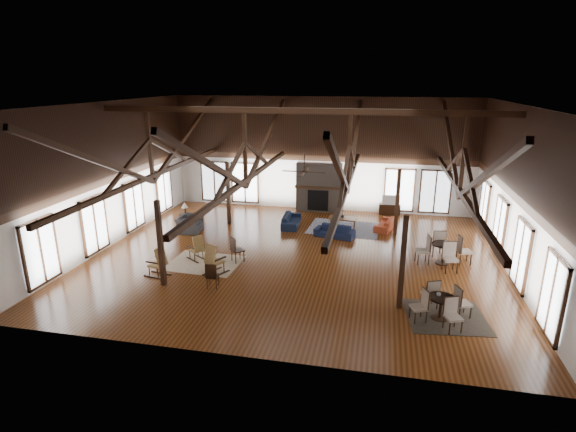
% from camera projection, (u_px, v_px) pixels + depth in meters
% --- Properties ---
extents(floor, '(16.00, 16.00, 0.00)m').
position_uv_depth(floor, '(295.00, 256.00, 18.18)').
color(floor, brown).
rests_on(floor, ground).
extents(ceiling, '(16.00, 14.00, 0.02)m').
position_uv_depth(ceiling, '(296.00, 104.00, 16.40)').
color(ceiling, black).
rests_on(ceiling, wall_back).
extents(wall_back, '(16.00, 0.02, 6.00)m').
position_uv_depth(wall_back, '(320.00, 155.00, 23.84)').
color(wall_back, white).
rests_on(wall_back, floor).
extents(wall_front, '(16.00, 0.02, 6.00)m').
position_uv_depth(wall_front, '(241.00, 249.00, 10.74)').
color(wall_front, white).
rests_on(wall_front, floor).
extents(wall_left, '(0.02, 14.00, 6.00)m').
position_uv_depth(wall_left, '(109.00, 175.00, 18.85)').
color(wall_left, white).
rests_on(wall_left, floor).
extents(wall_right, '(0.02, 14.00, 6.00)m').
position_uv_depth(wall_right, '(519.00, 195.00, 15.73)').
color(wall_right, white).
rests_on(wall_right, floor).
extents(roof_truss, '(15.60, 14.07, 3.14)m').
position_uv_depth(roof_truss, '(296.00, 157.00, 16.99)').
color(roof_truss, '#321C0E').
rests_on(roof_truss, wall_back).
extents(post_grid, '(8.16, 7.16, 3.05)m').
position_uv_depth(post_grid, '(295.00, 220.00, 17.73)').
color(post_grid, '#321C0E').
rests_on(post_grid, floor).
extents(fireplace, '(2.50, 0.69, 2.60)m').
position_uv_depth(fireplace, '(319.00, 187.00, 24.03)').
color(fireplace, '#65594D').
rests_on(fireplace, floor).
extents(ceiling_fan, '(1.60, 1.60, 0.75)m').
position_uv_depth(ceiling_fan, '(304.00, 171.00, 16.04)').
color(ceiling_fan, black).
rests_on(ceiling_fan, roof_truss).
extents(sofa_navy_front, '(1.90, 1.07, 0.52)m').
position_uv_depth(sofa_navy_front, '(335.00, 231.00, 20.29)').
color(sofa_navy_front, '#131A34').
rests_on(sofa_navy_front, floor).
extents(sofa_navy_left, '(1.96, 0.85, 0.56)m').
position_uv_depth(sofa_navy_left, '(291.00, 220.00, 21.82)').
color(sofa_navy_left, black).
rests_on(sofa_navy_left, floor).
extents(sofa_orange, '(1.85, 1.09, 0.51)m').
position_uv_depth(sofa_orange, '(385.00, 224.00, 21.37)').
color(sofa_orange, '#A03A1F').
rests_on(sofa_orange, floor).
extents(coffee_table, '(1.39, 0.80, 0.51)m').
position_uv_depth(coffee_table, '(343.00, 219.00, 21.48)').
color(coffee_table, brown).
rests_on(coffee_table, floor).
extents(vase, '(0.20, 0.20, 0.19)m').
position_uv_depth(vase, '(343.00, 216.00, 21.46)').
color(vase, '#B2B2B2').
rests_on(vase, coffee_table).
extents(armchair, '(1.19, 1.05, 0.75)m').
position_uv_depth(armchair, '(190.00, 224.00, 20.98)').
color(armchair, '#2A2A2C').
rests_on(armchair, floor).
extents(side_table_lamp, '(0.45, 0.45, 1.15)m').
position_uv_depth(side_table_lamp, '(185.00, 217.00, 21.86)').
color(side_table_lamp, black).
rests_on(side_table_lamp, floor).
extents(rocking_chair_a, '(0.91, 0.81, 1.04)m').
position_uv_depth(rocking_chair_a, '(197.00, 248.00, 17.64)').
color(rocking_chair_a, olive).
rests_on(rocking_chair_a, floor).
extents(rocking_chair_b, '(0.86, 1.05, 1.19)m').
position_uv_depth(rocking_chair_b, '(213.00, 260.00, 16.33)').
color(rocking_chair_b, olive).
rests_on(rocking_chair_b, floor).
extents(rocking_chair_c, '(0.95, 0.62, 1.14)m').
position_uv_depth(rocking_chair_c, '(159.00, 263.00, 16.18)').
color(rocking_chair_c, olive).
rests_on(rocking_chair_c, floor).
extents(side_chair_a, '(0.62, 0.62, 1.04)m').
position_uv_depth(side_chair_a, '(235.00, 248.00, 17.43)').
color(side_chair_a, black).
rests_on(side_chair_a, floor).
extents(side_chair_b, '(0.42, 0.42, 0.92)m').
position_uv_depth(side_chair_b, '(212.00, 274.00, 15.25)').
color(side_chair_b, black).
rests_on(side_chair_b, floor).
extents(cafe_table_near, '(1.90, 1.90, 0.98)m').
position_uv_depth(cafe_table_near, '(441.00, 304.00, 13.33)').
color(cafe_table_near, black).
rests_on(cafe_table_near, floor).
extents(cafe_table_far, '(2.19, 2.19, 1.12)m').
position_uv_depth(cafe_table_far, '(444.00, 250.00, 17.33)').
color(cafe_table_far, black).
rests_on(cafe_table_far, floor).
extents(cup_near, '(0.16, 0.16, 0.10)m').
position_uv_depth(cup_near, '(439.00, 294.00, 13.34)').
color(cup_near, '#B2B2B2').
rests_on(cup_near, cafe_table_near).
extents(cup_far, '(0.12, 0.12, 0.09)m').
position_uv_depth(cup_far, '(446.00, 242.00, 17.31)').
color(cup_far, '#B2B2B2').
rests_on(cup_far, cafe_table_far).
extents(tv_console, '(1.10, 0.41, 0.55)m').
position_uv_depth(tv_console, '(389.00, 209.00, 23.67)').
color(tv_console, black).
rests_on(tv_console, floor).
extents(television, '(0.90, 0.17, 0.51)m').
position_uv_depth(television, '(391.00, 200.00, 23.51)').
color(television, '#B2B2B2').
rests_on(television, tv_console).
extents(rug_tan, '(2.82, 2.26, 0.01)m').
position_uv_depth(rug_tan, '(204.00, 263.00, 17.49)').
color(rug_tan, tan).
rests_on(rug_tan, floor).
extents(rug_navy, '(3.46, 2.69, 0.01)m').
position_uv_depth(rug_navy, '(344.00, 228.00, 21.53)').
color(rug_navy, '#171D41').
rests_on(rug_navy, floor).
extents(rug_dark, '(2.54, 2.36, 0.01)m').
position_uv_depth(rug_dark, '(446.00, 317.00, 13.57)').
color(rug_dark, black).
rests_on(rug_dark, floor).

